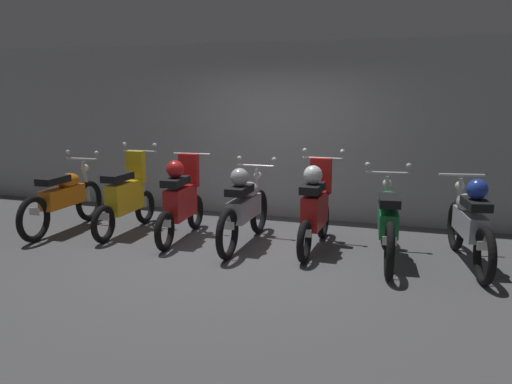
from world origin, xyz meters
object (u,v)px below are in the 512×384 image
object	(u,v)px
motorbike_slot_3	(245,207)
motorbike_slot_4	(315,207)
motorbike_slot_0	(64,198)
motorbike_slot_6	(470,223)
motorbike_slot_2	(181,200)
motorbike_slot_1	(126,197)
motorbike_slot_5	(388,221)

from	to	relation	value
motorbike_slot_3	motorbike_slot_4	xyz separation A→B (m)	(0.94, 0.11, 0.04)
motorbike_slot_0	motorbike_slot_6	world-z (taller)	motorbike_slot_0
motorbike_slot_0	motorbike_slot_3	world-z (taller)	same
motorbike_slot_2	motorbike_slot_4	world-z (taller)	motorbike_slot_4
motorbike_slot_2	motorbike_slot_6	world-z (taller)	motorbike_slot_2
motorbike_slot_1	motorbike_slot_5	world-z (taller)	motorbike_slot_1
motorbike_slot_2	motorbike_slot_6	xyz separation A→B (m)	(3.78, 0.04, -0.04)
motorbike_slot_1	motorbike_slot_3	bearing A→B (deg)	-2.89
motorbike_slot_1	motorbike_slot_5	bearing A→B (deg)	-2.37
motorbike_slot_0	motorbike_slot_6	bearing A→B (deg)	1.54
motorbike_slot_3	motorbike_slot_5	distance (m)	1.89
motorbike_slot_4	motorbike_slot_5	world-z (taller)	motorbike_slot_4
motorbike_slot_0	motorbike_slot_4	world-z (taller)	motorbike_slot_4
motorbike_slot_4	motorbike_slot_6	bearing A→B (deg)	-2.07
motorbike_slot_1	motorbike_slot_5	xyz separation A→B (m)	(3.77, -0.16, -0.04)
motorbike_slot_5	motorbike_slot_6	distance (m)	0.95
motorbike_slot_1	motorbike_slot_3	xyz separation A→B (m)	(1.89, -0.10, 0.00)
motorbike_slot_0	motorbike_slot_4	bearing A→B (deg)	3.35
motorbike_slot_0	motorbike_slot_2	size ratio (longest dim) A/B	1.16
motorbike_slot_1	motorbike_slot_4	distance (m)	2.83
motorbike_slot_3	motorbike_slot_6	size ratio (longest dim) A/B	1.01
motorbike_slot_1	motorbike_slot_3	world-z (taller)	motorbike_slot_1
motorbike_slot_2	motorbike_slot_5	bearing A→B (deg)	-1.29
motorbike_slot_0	motorbike_slot_5	world-z (taller)	same
motorbike_slot_2	motorbike_slot_3	distance (m)	0.95
motorbike_slot_0	motorbike_slot_6	distance (m)	5.66
motorbike_slot_0	motorbike_slot_2	distance (m)	1.89
motorbike_slot_1	motorbike_slot_2	distance (m)	0.95
motorbike_slot_4	motorbike_slot_2	bearing A→B (deg)	-176.70
motorbike_slot_0	motorbike_slot_1	bearing A→B (deg)	12.20
motorbike_slot_2	motorbike_slot_6	bearing A→B (deg)	0.62
motorbike_slot_4	motorbike_slot_6	xyz separation A→B (m)	(1.89, -0.07, -0.04)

